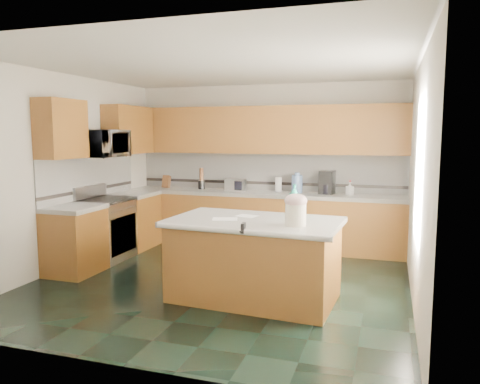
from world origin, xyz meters
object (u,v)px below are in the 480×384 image
(island_top, at_px, (254,222))
(coffee_maker, at_px, (327,182))
(island_base, at_px, (254,262))
(treat_jar, at_px, (296,215))
(toaster_oven, at_px, (236,185))
(knife_block, at_px, (166,182))
(soap_bottle_island, at_px, (294,201))

(island_top, bearing_deg, coffee_maker, 82.87)
(island_base, relative_size, treat_jar, 7.86)
(treat_jar, relative_size, toaster_oven, 0.68)
(toaster_oven, bearing_deg, island_base, -74.03)
(island_top, bearing_deg, knife_block, 137.00)
(treat_jar, xyz_separation_m, coffee_maker, (-0.03, 2.74, 0.07))
(island_top, height_order, knife_block, knife_block)
(island_base, xyz_separation_m, treat_jar, (0.51, -0.21, 0.60))
(island_base, relative_size, island_top, 0.95)
(knife_block, bearing_deg, soap_bottle_island, -41.01)
(treat_jar, height_order, knife_block, knife_block)
(island_base, bearing_deg, knife_block, 137.00)
(island_base, xyz_separation_m, toaster_oven, (-1.05, 2.49, 0.59))
(soap_bottle_island, bearing_deg, island_top, -158.78)
(knife_block, height_order, coffee_maker, coffee_maker)
(island_top, distance_m, treat_jar, 0.57)
(island_base, distance_m, treat_jar, 0.82)
(toaster_oven, bearing_deg, island_top, -74.03)
(knife_block, relative_size, coffee_maker, 0.59)
(treat_jar, height_order, toaster_oven, treat_jar)
(knife_block, bearing_deg, island_base, -48.73)
(island_top, relative_size, treat_jar, 8.30)
(soap_bottle_island, bearing_deg, toaster_oven, 110.22)
(island_top, distance_m, soap_bottle_island, 0.53)
(island_base, relative_size, toaster_oven, 5.35)
(island_base, xyz_separation_m, coffee_maker, (0.48, 2.52, 0.68))
(treat_jar, distance_m, coffee_maker, 2.74)
(treat_jar, xyz_separation_m, soap_bottle_island, (-0.11, 0.48, 0.08))
(island_base, bearing_deg, coffee_maker, 82.87)
(toaster_oven, bearing_deg, coffee_maker, -5.78)
(island_top, distance_m, toaster_oven, 2.71)
(knife_block, distance_m, toaster_oven, 1.30)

